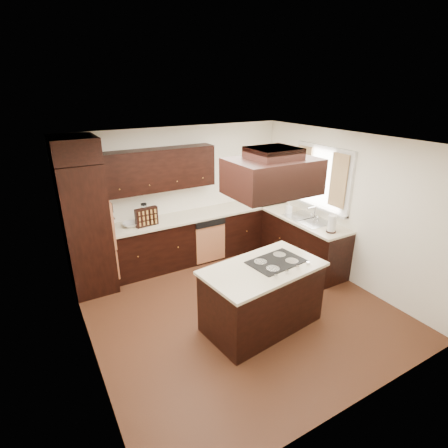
{
  "coord_description": "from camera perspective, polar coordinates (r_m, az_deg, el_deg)",
  "views": [
    {
      "loc": [
        -2.43,
        -3.79,
        3.17
      ],
      "look_at": [
        0.1,
        0.6,
        1.15
      ],
      "focal_mm": 28.0,
      "sensor_mm": 36.0,
      "label": 1
    }
  ],
  "objects": [
    {
      "name": "curtain_left",
      "position": [
        6.1,
        18.17,
        6.71
      ],
      "size": [
        0.02,
        0.34,
        0.9
      ],
      "primitive_type": "cube",
      "color": "beige",
      "rests_on": "wall_right"
    },
    {
      "name": "cooktop",
      "position": [
        4.85,
        8.51,
        -6.08
      ],
      "size": [
        0.79,
        0.58,
        0.01
      ],
      "primitive_type": "cube",
      "rotation": [
        0.0,
        0.0,
        0.12
      ],
      "color": "black",
      "rests_on": "island_top"
    },
    {
      "name": "oven_column",
      "position": [
        5.92,
        -21.56,
        -0.73
      ],
      "size": [
        0.65,
        0.75,
        2.12
      ],
      "primitive_type": "cube",
      "color": "black",
      "rests_on": "floor"
    },
    {
      "name": "hood_duct",
      "position": [
        4.18,
        8.06,
        11.39
      ],
      "size": [
        0.55,
        0.5,
        0.13
      ],
      "primitive_type": "cube",
      "color": "black",
      "rests_on": "ceiling"
    },
    {
      "name": "curtain_right",
      "position": [
        6.67,
        12.87,
        8.47
      ],
      "size": [
        0.02,
        0.34,
        0.9
      ],
      "primitive_type": "cube",
      "color": "beige",
      "rests_on": "wall_right"
    },
    {
      "name": "floor",
      "position": [
        5.51,
        2.28,
        -13.52
      ],
      "size": [
        4.2,
        4.2,
        0.02
      ],
      "primitive_type": "cube",
      "color": "brown",
      "rests_on": "ground"
    },
    {
      "name": "blender_pitcher",
      "position": [
        6.12,
        -12.87,
        1.91
      ],
      "size": [
        0.13,
        0.13,
        0.26
      ],
      "primitive_type": "cone",
      "color": "silver",
      "rests_on": "blender_base"
    },
    {
      "name": "wall_back",
      "position": [
        6.66,
        -7.27,
        4.81
      ],
      "size": [
        4.2,
        0.02,
        2.5
      ],
      "primitive_type": "cube",
      "color": "white",
      "rests_on": "ground"
    },
    {
      "name": "window_pane",
      "position": [
        6.45,
        15.92,
        7.28
      ],
      "size": [
        0.0,
        1.2,
        1.0
      ],
      "primitive_type": "cube",
      "color": "white",
      "rests_on": "wall_right"
    },
    {
      "name": "sink_rim",
      "position": [
        6.46,
        13.4,
        0.78
      ],
      "size": [
        0.52,
        0.84,
        0.01
      ],
      "primitive_type": "cube",
      "color": "silver",
      "rests_on": "countertop_right"
    },
    {
      "name": "wall_oven_face",
      "position": [
        5.95,
        -18.35,
        0.43
      ],
      "size": [
        0.05,
        0.62,
        0.78
      ],
      "primitive_type": "cube",
      "color": "#C87D51",
      "rests_on": "oven_column"
    },
    {
      "name": "window_frame",
      "position": [
        6.43,
        15.75,
        7.26
      ],
      "size": [
        0.06,
        1.32,
        1.12
      ],
      "primitive_type": "cube",
      "color": "white",
      "rests_on": "wall_right"
    },
    {
      "name": "base_cabinets_right",
      "position": [
        6.88,
        11.1,
        -2.07
      ],
      "size": [
        0.6,
        2.4,
        0.88
      ],
      "primitive_type": "cube",
      "color": "black",
      "rests_on": "floor"
    },
    {
      "name": "upper_cabinets",
      "position": [
        6.21,
        -10.54,
        8.72
      ],
      "size": [
        2.0,
        0.34,
        0.72
      ],
      "primitive_type": "cube",
      "color": "black",
      "rests_on": "wall_back"
    },
    {
      "name": "island_top",
      "position": [
        4.71,
        6.43,
        -7.2
      ],
      "size": [
        1.72,
        1.1,
        0.04
      ],
      "primitive_type": "cube",
      "rotation": [
        0.0,
        0.0,
        0.12
      ],
      "color": "beige",
      "rests_on": "island"
    },
    {
      "name": "range_hood",
      "position": [
        4.23,
        7.87,
        7.73
      ],
      "size": [
        1.05,
        0.72,
        0.42
      ],
      "primitive_type": "cube",
      "color": "black",
      "rests_on": "ceiling"
    },
    {
      "name": "wall_front",
      "position": [
        3.52,
        21.65,
        -13.05
      ],
      "size": [
        4.2,
        0.02,
        2.5
      ],
      "primitive_type": "cube",
      "color": "white",
      "rests_on": "ground"
    },
    {
      "name": "paper_towel",
      "position": [
        5.95,
        17.2,
        0.02
      ],
      "size": [
        0.18,
        0.18,
        0.29
      ],
      "primitive_type": "cylinder",
      "rotation": [
        0.0,
        0.0,
        0.43
      ],
      "color": "white",
      "rests_on": "countertop_right"
    },
    {
      "name": "countertop_right",
      "position": [
        6.7,
        11.28,
        1.5
      ],
      "size": [
        0.63,
        2.4,
        0.04
      ],
      "primitive_type": "cube",
      "color": "beige",
      "rests_on": "base_cabinets_right"
    },
    {
      "name": "wall_right",
      "position": [
        6.22,
        19.18,
        2.51
      ],
      "size": [
        0.02,
        4.2,
        2.5
      ],
      "primitive_type": "cube",
      "color": "white",
      "rests_on": "ground"
    },
    {
      "name": "island",
      "position": [
        4.95,
        6.2,
        -11.86
      ],
      "size": [
        1.66,
        1.03,
        0.88
      ],
      "primitive_type": "cube",
      "rotation": [
        0.0,
        0.0,
        0.12
      ],
      "color": "black",
      "rests_on": "floor"
    },
    {
      "name": "dishwasher_front",
      "position": [
        6.58,
        -2.22,
        -3.2
      ],
      "size": [
        0.6,
        0.05,
        0.72
      ],
      "primitive_type": "cube",
      "color": "#C87D51",
      "rests_on": "floor"
    },
    {
      "name": "wall_left",
      "position": [
        4.26,
        -22.45,
        -6.85
      ],
      "size": [
        0.02,
        4.2,
        2.5
      ],
      "primitive_type": "cube",
      "color": "white",
      "rests_on": "ground"
    },
    {
      "name": "spice_rack",
      "position": [
        6.09,
        -12.52,
        1.14
      ],
      "size": [
        0.4,
        0.14,
        0.32
      ],
      "primitive_type": "cube",
      "rotation": [
        0.0,
        0.0,
        0.11
      ],
      "color": "black",
      "rests_on": "countertop_back"
    },
    {
      "name": "base_cabinets_back",
      "position": [
        6.69,
        -5.63,
        -2.45
      ],
      "size": [
        2.93,
        0.6,
        0.88
      ],
      "primitive_type": "cube",
      "color": "black",
      "rests_on": "floor"
    },
    {
      "name": "mixing_bowl",
      "position": [
        6.18,
        -14.97,
        -0.07
      ],
      "size": [
        0.31,
        0.31,
        0.07
      ],
      "primitive_type": "imported",
      "rotation": [
        0.0,
        0.0,
        -0.13
      ],
      "color": "white",
      "rests_on": "countertop_back"
    },
    {
      "name": "ceiling",
      "position": [
        4.55,
        2.76,
        13.37
      ],
      "size": [
        4.2,
        4.2,
        0.02
      ],
      "primitive_type": "cube",
      "color": "white",
      "rests_on": "ground"
    },
    {
      "name": "blender_base",
      "position": [
        6.19,
        -12.73,
        0.34
      ],
      "size": [
        0.15,
        0.15,
        0.1
      ],
      "primitive_type": "cylinder",
      "color": "silver",
      "rests_on": "countertop_back"
    },
    {
      "name": "countertop_back",
      "position": [
        6.5,
        -5.72,
        1.2
      ],
      "size": [
        2.93,
        0.63,
        0.04
      ],
      "primitive_type": "cube",
      "color": "beige",
      "rests_on": "base_cabinets_back"
    },
    {
      "name": "soap_bottle",
      "position": [
        6.67,
        10.54,
        2.61
      ],
      "size": [
        0.11,
        0.11,
        0.21
      ],
      "primitive_type": "imported",
      "rotation": [
        0.0,
        0.0,
        -0.12
      ],
      "color": "white",
      "rests_on": "countertop_right"
    }
  ]
}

